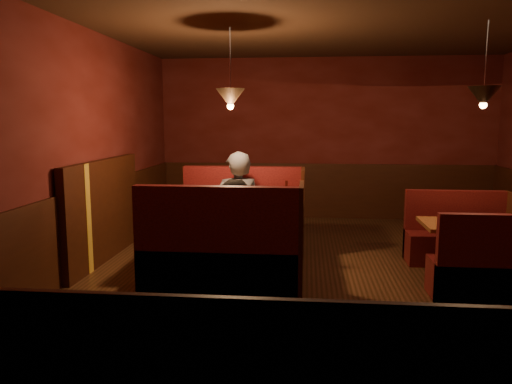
# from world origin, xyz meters

# --- Properties ---
(room) EXTENTS (6.02, 7.02, 2.92)m
(room) POSITION_xyz_m (-0.28, 0.04, 1.05)
(room) COLOR #301D0C
(room) RESTS_ON ground
(main_table) EXTENTS (1.54, 0.94, 1.08)m
(main_table) POSITION_xyz_m (-1.22, 0.18, 0.64)
(main_table) COLOR brown
(main_table) RESTS_ON ground
(main_bench_far) EXTENTS (1.70, 0.61, 1.16)m
(main_bench_far) POSITION_xyz_m (-1.20, 1.05, 0.37)
(main_bench_far) COLOR black
(main_bench_far) RESTS_ON ground
(main_bench_near) EXTENTS (1.70, 0.61, 1.16)m
(main_bench_near) POSITION_xyz_m (-1.20, -0.70, 0.37)
(main_bench_near) COLOR black
(main_bench_near) RESTS_ON ground
(second_table) EXTENTS (1.15, 0.74, 0.65)m
(second_table) POSITION_xyz_m (1.56, 0.05, 0.48)
(second_table) COLOR brown
(second_table) RESTS_ON ground
(second_bench_far) EXTENTS (1.27, 0.48, 0.91)m
(second_bench_far) POSITION_xyz_m (1.59, 0.74, 0.29)
(second_bench_far) COLOR black
(second_bench_far) RESTS_ON ground
(second_bench_near) EXTENTS (1.27, 0.48, 0.91)m
(second_bench_near) POSITION_xyz_m (1.59, -0.63, 0.29)
(second_bench_near) COLOR black
(second_bench_near) RESTS_ON ground
(diner_a) EXTENTS (0.71, 0.55, 1.75)m
(diner_a) POSITION_xyz_m (-1.23, 0.74, 0.87)
(diner_a) COLOR #353339
(diner_a) RESTS_ON ground
(diner_b) EXTENTS (0.75, 0.59, 1.51)m
(diner_b) POSITION_xyz_m (-1.07, -0.39, 0.76)
(diner_b) COLOR black
(diner_b) RESTS_ON ground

